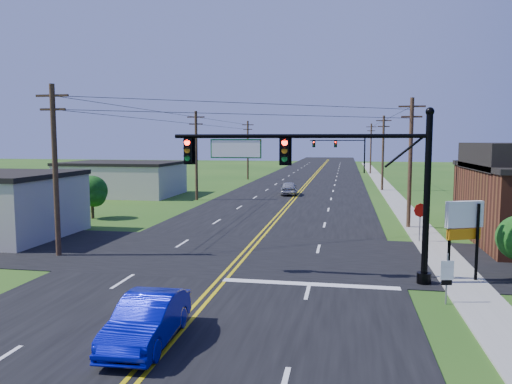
% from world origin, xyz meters
% --- Properties ---
extents(ground, '(260.00, 260.00, 0.00)m').
position_xyz_m(ground, '(0.00, 0.00, 0.00)').
color(ground, '#1D4614').
rests_on(ground, ground).
extents(road_main, '(16.00, 220.00, 0.04)m').
position_xyz_m(road_main, '(0.00, 50.00, 0.02)').
color(road_main, black).
rests_on(road_main, ground).
extents(road_cross, '(70.00, 10.00, 0.04)m').
position_xyz_m(road_cross, '(0.00, 12.00, 0.02)').
color(road_cross, black).
rests_on(road_cross, ground).
extents(sidewalk, '(2.00, 160.00, 0.08)m').
position_xyz_m(sidewalk, '(10.50, 40.00, 0.04)').
color(sidewalk, gray).
rests_on(sidewalk, ground).
extents(signal_mast_main, '(11.30, 0.60, 7.48)m').
position_xyz_m(signal_mast_main, '(4.34, 8.00, 4.75)').
color(signal_mast_main, black).
rests_on(signal_mast_main, ground).
extents(signal_mast_far, '(10.98, 0.60, 7.48)m').
position_xyz_m(signal_mast_far, '(4.44, 80.00, 4.55)').
color(signal_mast_far, black).
rests_on(signal_mast_far, ground).
extents(cream_bldg_far, '(12.20, 9.20, 3.70)m').
position_xyz_m(cream_bldg_far, '(-19.00, 38.00, 1.86)').
color(cream_bldg_far, '#BAAF9E').
rests_on(cream_bldg_far, ground).
extents(utility_pole_left_a, '(1.80, 0.28, 9.00)m').
position_xyz_m(utility_pole_left_a, '(-9.50, 10.00, 4.72)').
color(utility_pole_left_a, '#332217').
rests_on(utility_pole_left_a, ground).
extents(utility_pole_left_b, '(1.80, 0.28, 9.00)m').
position_xyz_m(utility_pole_left_b, '(-9.50, 35.00, 4.72)').
color(utility_pole_left_b, '#332217').
rests_on(utility_pole_left_b, ground).
extents(utility_pole_left_c, '(1.80, 0.28, 9.00)m').
position_xyz_m(utility_pole_left_c, '(-9.50, 62.00, 4.72)').
color(utility_pole_left_c, '#332217').
rests_on(utility_pole_left_c, ground).
extents(utility_pole_right_a, '(1.80, 0.28, 9.00)m').
position_xyz_m(utility_pole_right_a, '(9.80, 22.00, 4.72)').
color(utility_pole_right_a, '#332217').
rests_on(utility_pole_right_a, ground).
extents(utility_pole_right_b, '(1.80, 0.28, 9.00)m').
position_xyz_m(utility_pole_right_b, '(9.80, 48.00, 4.72)').
color(utility_pole_right_b, '#332217').
rests_on(utility_pole_right_b, ground).
extents(utility_pole_right_c, '(1.80, 0.28, 9.00)m').
position_xyz_m(utility_pole_right_c, '(9.80, 78.00, 4.72)').
color(utility_pole_right_c, '#332217').
rests_on(utility_pole_right_c, ground).
extents(tree_right_back, '(3.00, 3.00, 4.10)m').
position_xyz_m(tree_right_back, '(16.00, 26.00, 2.60)').
color(tree_right_back, '#332217').
rests_on(tree_right_back, ground).
extents(tree_left, '(2.40, 2.40, 3.37)m').
position_xyz_m(tree_left, '(-14.00, 22.00, 2.16)').
color(tree_left, '#332217').
rests_on(tree_left, ground).
extents(blue_car, '(1.71, 4.46, 1.45)m').
position_xyz_m(blue_car, '(-0.37, -0.02, 0.72)').
color(blue_car, '#080EB6').
rests_on(blue_car, ground).
extents(distant_car, '(2.16, 4.52, 1.49)m').
position_xyz_m(distant_car, '(-0.75, 41.24, 0.74)').
color(distant_car, '#A7A7AB').
rests_on(distant_car, ground).
extents(route_sign, '(0.48, 0.11, 1.94)m').
position_xyz_m(route_sign, '(9.21, 5.41, 1.13)').
color(route_sign, slate).
rests_on(route_sign, ground).
extents(stop_sign, '(0.80, 0.36, 2.38)m').
position_xyz_m(stop_sign, '(9.85, 16.98, 1.71)').
color(stop_sign, slate).
rests_on(stop_sign, ground).
extents(pylon_sign, '(1.67, 0.87, 3.52)m').
position_xyz_m(pylon_sign, '(10.50, 8.80, 2.57)').
color(pylon_sign, black).
rests_on(pylon_sign, ground).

